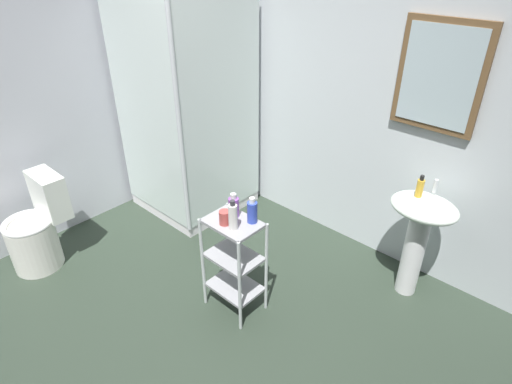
{
  "coord_description": "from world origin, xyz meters",
  "views": [
    {
      "loc": [
        1.65,
        -1.03,
        2.3
      ],
      "look_at": [
        0.07,
        0.69,
        0.91
      ],
      "focal_mm": 29.72,
      "sensor_mm": 36.0,
      "label": 1
    }
  ],
  "objects_px": {
    "rinse_cup": "(225,218)",
    "shampoo_bottle_blue": "(252,212)",
    "lotion_bottle_white": "(233,216)",
    "conditioner_bottle_purple": "(234,207)",
    "shower_stall": "(191,166)",
    "hand_soap_bottle": "(420,187)",
    "storage_cart": "(234,258)",
    "toilet": "(38,231)",
    "pedestal_sink": "(419,227)"
  },
  "relations": [
    {
      "from": "hand_soap_bottle",
      "to": "shower_stall",
      "type": "bearing_deg",
      "value": -170.45
    },
    {
      "from": "conditioner_bottle_purple",
      "to": "shower_stall",
      "type": "bearing_deg",
      "value": 153.08
    },
    {
      "from": "conditioner_bottle_purple",
      "to": "rinse_cup",
      "type": "relative_size",
      "value": 1.79
    },
    {
      "from": "hand_soap_bottle",
      "to": "pedestal_sink",
      "type": "bearing_deg",
      "value": 0.75
    },
    {
      "from": "shower_stall",
      "to": "storage_cart",
      "type": "xyz_separation_m",
      "value": [
        1.23,
        -0.65,
        -0.03
      ]
    },
    {
      "from": "storage_cart",
      "to": "shampoo_bottle_blue",
      "type": "relative_size",
      "value": 4.12
    },
    {
      "from": "hand_soap_bottle",
      "to": "conditioner_bottle_purple",
      "type": "xyz_separation_m",
      "value": [
        -0.82,
        -0.94,
        -0.07
      ]
    },
    {
      "from": "pedestal_sink",
      "to": "storage_cart",
      "type": "height_order",
      "value": "pedestal_sink"
    },
    {
      "from": "toilet",
      "to": "storage_cart",
      "type": "bearing_deg",
      "value": 25.42
    },
    {
      "from": "rinse_cup",
      "to": "storage_cart",
      "type": "bearing_deg",
      "value": 66.82
    },
    {
      "from": "shower_stall",
      "to": "toilet",
      "type": "distance_m",
      "value": 1.4
    },
    {
      "from": "shampoo_bottle_blue",
      "to": "storage_cart",
      "type": "bearing_deg",
      "value": -137.23
    },
    {
      "from": "storage_cart",
      "to": "rinse_cup",
      "type": "bearing_deg",
      "value": -113.18
    },
    {
      "from": "pedestal_sink",
      "to": "storage_cart",
      "type": "relative_size",
      "value": 1.09
    },
    {
      "from": "shower_stall",
      "to": "pedestal_sink",
      "type": "height_order",
      "value": "shower_stall"
    },
    {
      "from": "pedestal_sink",
      "to": "conditioner_bottle_purple",
      "type": "xyz_separation_m",
      "value": [
        -0.88,
        -0.94,
        0.23
      ]
    },
    {
      "from": "shower_stall",
      "to": "toilet",
      "type": "height_order",
      "value": "shower_stall"
    },
    {
      "from": "rinse_cup",
      "to": "shampoo_bottle_blue",
      "type": "bearing_deg",
      "value": 49.87
    },
    {
      "from": "hand_soap_bottle",
      "to": "rinse_cup",
      "type": "bearing_deg",
      "value": -127.68
    },
    {
      "from": "shower_stall",
      "to": "pedestal_sink",
      "type": "distance_m",
      "value": 2.1
    },
    {
      "from": "storage_cart",
      "to": "rinse_cup",
      "type": "relative_size",
      "value": 7.84
    },
    {
      "from": "hand_soap_bottle",
      "to": "shampoo_bottle_blue",
      "type": "xyz_separation_m",
      "value": [
        -0.69,
        -0.91,
        -0.06
      ]
    },
    {
      "from": "toilet",
      "to": "conditioner_bottle_purple",
      "type": "height_order",
      "value": "conditioner_bottle_purple"
    },
    {
      "from": "shower_stall",
      "to": "lotion_bottle_white",
      "type": "distance_m",
      "value": 1.51
    },
    {
      "from": "toilet",
      "to": "conditioner_bottle_purple",
      "type": "distance_m",
      "value": 1.72
    },
    {
      "from": "shampoo_bottle_blue",
      "to": "pedestal_sink",
      "type": "bearing_deg",
      "value": 50.49
    },
    {
      "from": "pedestal_sink",
      "to": "conditioner_bottle_purple",
      "type": "relative_size",
      "value": 4.79
    },
    {
      "from": "shower_stall",
      "to": "shampoo_bottle_blue",
      "type": "bearing_deg",
      "value": -23.32
    },
    {
      "from": "shower_stall",
      "to": "pedestal_sink",
      "type": "bearing_deg",
      "value": 9.31
    },
    {
      "from": "lotion_bottle_white",
      "to": "rinse_cup",
      "type": "height_order",
      "value": "lotion_bottle_white"
    },
    {
      "from": "pedestal_sink",
      "to": "hand_soap_bottle",
      "type": "relative_size",
      "value": 5.09
    },
    {
      "from": "shower_stall",
      "to": "lotion_bottle_white",
      "type": "bearing_deg",
      "value": -28.82
    },
    {
      "from": "storage_cart",
      "to": "hand_soap_bottle",
      "type": "bearing_deg",
      "value": 51.71
    },
    {
      "from": "shower_stall",
      "to": "shampoo_bottle_blue",
      "type": "distance_m",
      "value": 1.48
    },
    {
      "from": "toilet",
      "to": "conditioner_bottle_purple",
      "type": "relative_size",
      "value": 4.5
    },
    {
      "from": "conditioner_bottle_purple",
      "to": "shampoo_bottle_blue",
      "type": "height_order",
      "value": "shampoo_bottle_blue"
    },
    {
      "from": "lotion_bottle_white",
      "to": "hand_soap_bottle",
      "type": "bearing_deg",
      "value": 55.21
    },
    {
      "from": "toilet",
      "to": "lotion_bottle_white",
      "type": "height_order",
      "value": "lotion_bottle_white"
    },
    {
      "from": "conditioner_bottle_purple",
      "to": "lotion_bottle_white",
      "type": "xyz_separation_m",
      "value": [
        0.1,
        -0.1,
        0.02
      ]
    },
    {
      "from": "shower_stall",
      "to": "rinse_cup",
      "type": "relative_size",
      "value": 21.18
    },
    {
      "from": "shampoo_bottle_blue",
      "to": "toilet",
      "type": "bearing_deg",
      "value": -153.37
    },
    {
      "from": "storage_cart",
      "to": "rinse_cup",
      "type": "xyz_separation_m",
      "value": [
        -0.02,
        -0.05,
        0.35
      ]
    },
    {
      "from": "toilet",
      "to": "lotion_bottle_white",
      "type": "bearing_deg",
      "value": 22.99
    },
    {
      "from": "storage_cart",
      "to": "hand_soap_bottle",
      "type": "height_order",
      "value": "hand_soap_bottle"
    },
    {
      "from": "hand_soap_bottle",
      "to": "lotion_bottle_white",
      "type": "xyz_separation_m",
      "value": [
        -0.73,
        -1.04,
        -0.05
      ]
    },
    {
      "from": "pedestal_sink",
      "to": "shampoo_bottle_blue",
      "type": "distance_m",
      "value": 1.2
    },
    {
      "from": "shower_stall",
      "to": "shampoo_bottle_blue",
      "type": "height_order",
      "value": "shower_stall"
    },
    {
      "from": "pedestal_sink",
      "to": "rinse_cup",
      "type": "bearing_deg",
      "value": -129.59
    },
    {
      "from": "toilet",
      "to": "lotion_bottle_white",
      "type": "relative_size",
      "value": 3.66
    },
    {
      "from": "shower_stall",
      "to": "storage_cart",
      "type": "bearing_deg",
      "value": -28.09
    }
  ]
}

